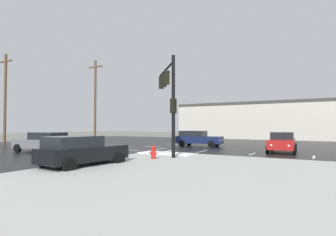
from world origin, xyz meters
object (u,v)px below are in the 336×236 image
traffic_signal_mast (168,91)px  sedan_grey (43,142)px  fire_hydrant (153,152)px  sedan_navy (198,138)px  sedan_red (282,142)px  utility_pole_mid (5,97)px  sedan_black (82,151)px  utility_pole_far (95,100)px

traffic_signal_mast → sedan_grey: bearing=62.0°
fire_hydrant → sedan_navy: sedan_navy is taller
sedan_grey → sedan_red: bearing=-155.2°
fire_hydrant → utility_pole_mid: (-21.12, 2.97, 4.64)m
traffic_signal_mast → sedan_black: size_ratio=1.37×
sedan_red → sedan_black: size_ratio=0.99×
traffic_signal_mast → sedan_red: (6.23, 7.22, -3.64)m
utility_pole_mid → sedan_navy: bearing=24.6°
fire_hydrant → sedan_grey: (-10.24, -0.05, 0.32)m
sedan_navy → sedan_red: (8.17, -2.08, 0.00)m
sedan_red → utility_pole_far: utility_pole_far is taller
fire_hydrant → sedan_navy: bearing=100.9°
sedan_red → sedan_black: 15.46m
sedan_navy → utility_pole_mid: size_ratio=0.46×
traffic_signal_mast → utility_pole_far: size_ratio=0.62×
sedan_navy → fire_hydrant: bearing=-81.9°
sedan_black → sedan_red: bearing=-25.1°
traffic_signal_mast → sedan_navy: bearing=-29.6°
traffic_signal_mast → sedan_navy: traffic_signal_mast is taller
sedan_navy → sedan_grey: (-8.01, -11.67, 0.00)m
sedan_black → utility_pole_mid: utility_pole_mid is taller
fire_hydrant → sedan_red: bearing=58.1°
sedan_red → utility_pole_mid: bearing=-79.5°
sedan_black → utility_pole_far: utility_pole_far is taller
sedan_grey → utility_pole_mid: size_ratio=0.47×
sedan_grey → sedan_red: same height
utility_pole_mid → traffic_signal_mast: bearing=-1.8°
traffic_signal_mast → sedan_black: traffic_signal_mast is taller
sedan_black → utility_pole_mid: size_ratio=0.47×
sedan_navy → sedan_grey: 14.16m
fire_hydrant → utility_pole_far: 19.57m
sedan_grey → sedan_black: 9.35m
sedan_red → utility_pole_mid: (-27.05, -6.57, 4.33)m
sedan_red → utility_pole_mid: utility_pole_mid is taller
fire_hydrant → sedan_navy: (-2.23, 11.62, 0.32)m
sedan_red → traffic_signal_mast: bearing=-43.9°
sedan_grey → traffic_signal_mast: bearing=-172.5°
sedan_navy → sedan_grey: bearing=-127.3°
sedan_navy → sedan_black: (0.51, -15.52, 0.00)m
sedan_red → sedan_black: bearing=-32.9°
fire_hydrant → sedan_grey: bearing=-179.7°
utility_pole_mid → utility_pole_far: utility_pole_far is taller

